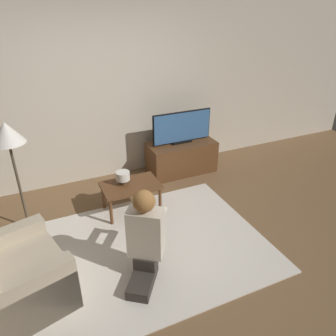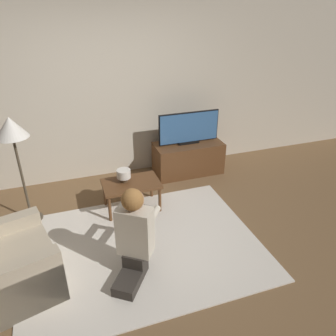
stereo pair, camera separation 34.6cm
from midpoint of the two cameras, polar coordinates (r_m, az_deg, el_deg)
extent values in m
plane|color=brown|center=(3.85, -6.10, -13.90)|extent=(10.00, 10.00, 0.00)
cube|color=beige|center=(4.93, -14.32, 12.19)|extent=(10.00, 0.06, 2.60)
cube|color=silver|center=(3.84, -6.11, -13.81)|extent=(2.64, 1.99, 0.02)
cube|color=brown|center=(5.26, 0.48, 1.84)|extent=(1.07, 0.49, 0.51)
cube|color=black|center=(5.15, 0.49, 4.58)|extent=(0.33, 0.08, 0.04)
cube|color=black|center=(5.07, 0.46, 7.17)|extent=(0.97, 0.03, 0.48)
cube|color=#38669E|center=(5.06, 0.50, 7.14)|extent=(0.94, 0.04, 0.45)
cube|color=brown|center=(4.27, -8.86, -3.11)|extent=(0.74, 0.47, 0.04)
cylinder|color=brown|center=(4.16, -12.27, -7.66)|extent=(0.04, 0.04, 0.37)
cylinder|color=brown|center=(4.30, -3.71, -5.73)|extent=(0.04, 0.04, 0.37)
cylinder|color=brown|center=(4.48, -13.42, -5.00)|extent=(0.04, 0.04, 0.37)
cylinder|color=brown|center=(4.61, -5.45, -3.30)|extent=(0.04, 0.04, 0.37)
cylinder|color=#4C4233|center=(4.53, -25.08, -9.29)|extent=(0.28, 0.28, 0.03)
cylinder|color=#4C4233|center=(4.20, -26.88, -1.85)|extent=(0.03, 0.03, 1.31)
cone|color=silver|center=(3.98, -28.62, 5.38)|extent=(0.37, 0.37, 0.24)
cube|color=#B7A88E|center=(3.50, -26.79, -17.41)|extent=(0.94, 1.01, 0.45)
cube|color=#B7A88E|center=(3.20, -25.36, -20.34)|extent=(0.76, 0.33, 0.59)
cube|color=#B7A88E|center=(3.73, -28.43, -13.34)|extent=(0.76, 0.33, 0.59)
cube|color=#332D28|center=(3.42, -7.50, -18.89)|extent=(0.44, 0.50, 0.11)
cube|color=#332D28|center=(3.45, -6.71, -15.40)|extent=(0.32, 0.32, 0.14)
cube|color=beige|center=(3.24, -7.03, -11.19)|extent=(0.39, 0.36, 0.51)
sphere|color=tan|center=(3.03, -7.42, -5.89)|extent=(0.21, 0.21, 0.21)
sphere|color=#9E6B38|center=(3.01, -7.55, -5.85)|extent=(0.21, 0.21, 0.21)
cube|color=black|center=(3.51, -5.26, -7.18)|extent=(0.13, 0.11, 0.04)
cylinder|color=beige|center=(3.39, -4.13, -8.51)|extent=(0.23, 0.29, 0.07)
cylinder|color=beige|center=(3.44, -7.45, -8.08)|extent=(0.23, 0.29, 0.07)
cylinder|color=#4C3823|center=(4.28, -10.09, -2.39)|extent=(0.10, 0.10, 0.06)
cylinder|color=silver|center=(4.24, -10.18, -1.40)|extent=(0.18, 0.18, 0.11)
camera|label=1|loc=(0.17, -92.42, -1.26)|focal=35.00mm
camera|label=2|loc=(0.17, 87.58, 1.26)|focal=35.00mm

